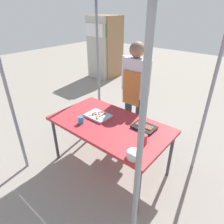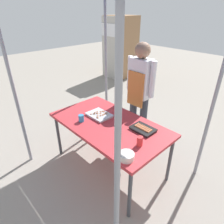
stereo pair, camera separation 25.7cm
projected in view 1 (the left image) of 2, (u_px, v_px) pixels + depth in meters
name	position (u px, v px, depth m)	size (l,w,h in m)	color
ground_plane	(110.00, 166.00, 2.96)	(18.00, 18.00, 0.00)	gray
stall_table	(110.00, 127.00, 2.63)	(1.60, 0.90, 0.75)	#C63338
tray_grilled_sausages	(144.00, 127.00, 2.49)	(0.29, 0.22, 0.05)	black
tray_meat_skewers	(98.00, 116.00, 2.75)	(0.34, 0.26, 0.04)	silver
condiment_bowl	(134.00, 155.00, 2.00)	(0.16, 0.16, 0.07)	silver
drink_cup_near_edge	(81.00, 120.00, 2.59)	(0.07, 0.07, 0.09)	#338CBF
drink_cup_by_wok	(144.00, 139.00, 2.20)	(0.07, 0.07, 0.11)	red
vendor_woman	(135.00, 86.00, 3.10)	(0.52, 0.24, 1.68)	#333842
neighbor_stall_left	(106.00, 47.00, 6.43)	(0.87, 0.82, 1.88)	#9E724C
neighbor_stall_right	(101.00, 48.00, 6.28)	(0.75, 0.58, 1.87)	#B7B2A8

